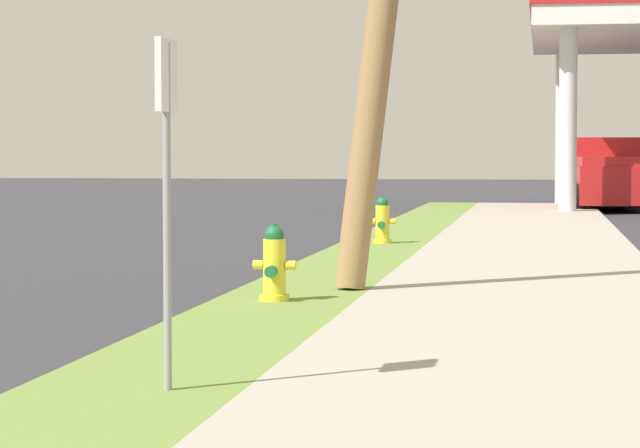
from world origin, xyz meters
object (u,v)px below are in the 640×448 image
truck_red_at_forecourt (608,176)px  street_sign_post (167,140)px  fire_hydrant_third (382,223)px  fire_hydrant_second (274,267)px

truck_red_at_forecourt → street_sign_post: bearing=-97.7°
fire_hydrant_third → truck_red_at_forecourt: (4.29, 16.42, 0.47)m
street_sign_post → truck_red_at_forecourt: 30.28m
fire_hydrant_third → truck_red_at_forecourt: bearing=75.3°
fire_hydrant_third → street_sign_post: (0.26, -13.58, 1.19)m
fire_hydrant_third → street_sign_post: street_sign_post is taller
truck_red_at_forecourt → fire_hydrant_third: bearing=-104.7°
fire_hydrant_third → street_sign_post: bearing=-88.9°
fire_hydrant_second → street_sign_post: street_sign_post is taller
fire_hydrant_third → truck_red_at_forecourt: truck_red_at_forecourt is taller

